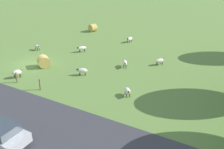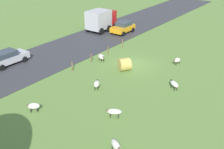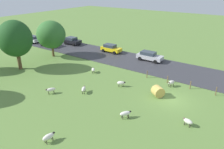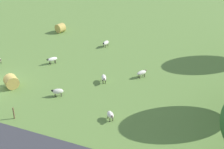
{
  "view_description": "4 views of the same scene",
  "coord_description": "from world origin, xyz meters",
  "px_view_note": "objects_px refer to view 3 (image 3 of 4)",
  "views": [
    {
      "loc": [
        19.11,
        21.17,
        11.35
      ],
      "look_at": [
        0.63,
        10.8,
        1.39
      ],
      "focal_mm": 40.58,
      "sensor_mm": 36.0,
      "label": 1
    },
    {
      "loc": [
        -15.75,
        25.35,
        12.7
      ],
      "look_at": [
        -1.6,
        6.09,
        1.59
      ],
      "focal_mm": 47.29,
      "sensor_mm": 36.0,
      "label": 2
    },
    {
      "loc": [
        -21.69,
        -6.55,
        12.66
      ],
      "look_at": [
        0.76,
        8.9,
        0.82
      ],
      "focal_mm": 33.95,
      "sensor_mm": 36.0,
      "label": 3
    },
    {
      "loc": [
        22.44,
        21.67,
        16.6
      ],
      "look_at": [
        -3.96,
        10.71,
        1.33
      ],
      "focal_mm": 53.37,
      "sensor_mm": 36.0,
      "label": 4
    }
  ],
  "objects_px": {
    "hay_bale_1": "(158,91)",
    "car_1": "(54,37)",
    "sheep_3": "(51,90)",
    "car_2": "(149,56)",
    "tree_0": "(51,35)",
    "sheep_0": "(84,89)",
    "car_6": "(72,41)",
    "car_0": "(111,48)",
    "sheep_7": "(93,70)",
    "sheep_2": "(125,113)",
    "tree_3": "(15,39)",
    "sheep_5": "(121,83)",
    "sheep_1": "(171,83)",
    "car_3": "(32,39)",
    "sheep_6": "(188,121)",
    "sheep_4": "(49,137)",
    "car_4": "(49,43)"
  },
  "relations": [
    {
      "from": "sheep_0",
      "to": "car_1",
      "type": "height_order",
      "value": "car_1"
    },
    {
      "from": "tree_0",
      "to": "car_1",
      "type": "height_order",
      "value": "tree_0"
    },
    {
      "from": "tree_3",
      "to": "car_4",
      "type": "bearing_deg",
      "value": 29.32
    },
    {
      "from": "sheep_0",
      "to": "car_0",
      "type": "height_order",
      "value": "car_0"
    },
    {
      "from": "sheep_0",
      "to": "tree_0",
      "type": "distance_m",
      "value": 16.55
    },
    {
      "from": "tree_3",
      "to": "sheep_1",
      "type": "bearing_deg",
      "value": -71.22
    },
    {
      "from": "hay_bale_1",
      "to": "car_0",
      "type": "bearing_deg",
      "value": 52.64
    },
    {
      "from": "sheep_5",
      "to": "car_2",
      "type": "distance_m",
      "value": 11.51
    },
    {
      "from": "sheep_7",
      "to": "car_1",
      "type": "height_order",
      "value": "car_1"
    },
    {
      "from": "sheep_1",
      "to": "car_0",
      "type": "height_order",
      "value": "car_0"
    },
    {
      "from": "sheep_2",
      "to": "car_3",
      "type": "distance_m",
      "value": 35.71
    },
    {
      "from": "sheep_0",
      "to": "car_0",
      "type": "relative_size",
      "value": 0.3
    },
    {
      "from": "sheep_2",
      "to": "sheep_3",
      "type": "relative_size",
      "value": 0.99
    },
    {
      "from": "sheep_2",
      "to": "tree_3",
      "type": "xyz_separation_m",
      "value": [
        2.01,
        20.81,
        4.35
      ]
    },
    {
      "from": "sheep_4",
      "to": "hay_bale_1",
      "type": "xyz_separation_m",
      "value": [
        12.83,
        -4.5,
        0.14
      ]
    },
    {
      "from": "car_2",
      "to": "sheep_5",
      "type": "bearing_deg",
      "value": -173.24
    },
    {
      "from": "sheep_1",
      "to": "tree_0",
      "type": "bearing_deg",
      "value": 90.6
    },
    {
      "from": "car_0",
      "to": "sheep_2",
      "type": "bearing_deg",
      "value": -141.36
    },
    {
      "from": "hay_bale_1",
      "to": "car_1",
      "type": "relative_size",
      "value": 0.31
    },
    {
      "from": "sheep_6",
      "to": "car_4",
      "type": "height_order",
      "value": "car_4"
    },
    {
      "from": "sheep_7",
      "to": "car_4",
      "type": "relative_size",
      "value": 0.26
    },
    {
      "from": "tree_0",
      "to": "car_3",
      "type": "bearing_deg",
      "value": 71.13
    },
    {
      "from": "sheep_3",
      "to": "car_4",
      "type": "relative_size",
      "value": 0.3
    },
    {
      "from": "car_3",
      "to": "sheep_3",
      "type": "bearing_deg",
      "value": -121.68
    },
    {
      "from": "tree_3",
      "to": "sheep_0",
      "type": "bearing_deg",
      "value": -91.39
    },
    {
      "from": "car_3",
      "to": "car_4",
      "type": "height_order",
      "value": "car_4"
    },
    {
      "from": "sheep_1",
      "to": "car_3",
      "type": "height_order",
      "value": "car_3"
    },
    {
      "from": "sheep_5",
      "to": "car_3",
      "type": "xyz_separation_m",
      "value": [
        7.54,
        28.98,
        0.33
      ]
    },
    {
      "from": "sheep_0",
      "to": "hay_bale_1",
      "type": "height_order",
      "value": "hay_bale_1"
    },
    {
      "from": "tree_0",
      "to": "hay_bale_1",
      "type": "bearing_deg",
      "value": -98.17
    },
    {
      "from": "car_2",
      "to": "sheep_3",
      "type": "bearing_deg",
      "value": 165.14
    },
    {
      "from": "hay_bale_1",
      "to": "car_3",
      "type": "relative_size",
      "value": 0.3
    },
    {
      "from": "sheep_7",
      "to": "car_1",
      "type": "relative_size",
      "value": 0.25
    },
    {
      "from": "car_1",
      "to": "car_6",
      "type": "bearing_deg",
      "value": -90.71
    },
    {
      "from": "sheep_6",
      "to": "hay_bale_1",
      "type": "xyz_separation_m",
      "value": [
        3.78,
        4.71,
        0.16
      ]
    },
    {
      "from": "sheep_4",
      "to": "sheep_7",
      "type": "relative_size",
      "value": 1.21
    },
    {
      "from": "sheep_7",
      "to": "tree_3",
      "type": "height_order",
      "value": "tree_3"
    },
    {
      "from": "sheep_1",
      "to": "car_3",
      "type": "xyz_separation_m",
      "value": [
        3.79,
        34.43,
        0.26
      ]
    },
    {
      "from": "sheep_1",
      "to": "sheep_6",
      "type": "height_order",
      "value": "sheep_1"
    },
    {
      "from": "sheep_7",
      "to": "car_3",
      "type": "distance_m",
      "value": 23.71
    },
    {
      "from": "sheep_3",
      "to": "car_2",
      "type": "bearing_deg",
      "value": -14.86
    },
    {
      "from": "sheep_4",
      "to": "sheep_5",
      "type": "distance_m",
      "value": 12.52
    },
    {
      "from": "car_2",
      "to": "sheep_0",
      "type": "bearing_deg",
      "value": 174.21
    },
    {
      "from": "sheep_4",
      "to": "sheep_6",
      "type": "bearing_deg",
      "value": -45.53
    },
    {
      "from": "sheep_1",
      "to": "sheep_4",
      "type": "distance_m",
      "value": 16.98
    },
    {
      "from": "sheep_3",
      "to": "sheep_6",
      "type": "distance_m",
      "value": 16.17
    },
    {
      "from": "sheep_1",
      "to": "car_2",
      "type": "height_order",
      "value": "car_2"
    },
    {
      "from": "sheep_3",
      "to": "car_1",
      "type": "distance_m",
      "value": 26.9
    },
    {
      "from": "sheep_4",
      "to": "car_1",
      "type": "relative_size",
      "value": 0.3
    },
    {
      "from": "sheep_2",
      "to": "sheep_5",
      "type": "relative_size",
      "value": 1.04
    }
  ]
}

